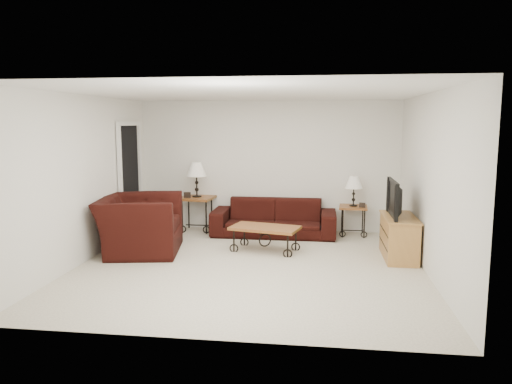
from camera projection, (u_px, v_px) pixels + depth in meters
The scene contains 20 objects.
ground at pixel (250, 266), 7.20m from camera, with size 5.00×5.00×0.00m, color silver.
wall_back at pixel (268, 166), 9.48m from camera, with size 5.00×0.02×2.50m, color silver.
wall_front at pixel (211, 214), 4.57m from camera, with size 5.00×0.02×2.50m, color silver.
wall_left at pixel (85, 179), 7.35m from camera, with size 0.02×5.00×2.50m, color silver.
wall_right at pixel (430, 184), 6.70m from camera, with size 0.02×5.00×2.50m, color silver.
ceiling at pixel (249, 93), 6.85m from camera, with size 5.00×5.00×0.00m, color white.
doorway at pixel (130, 181), 9.00m from camera, with size 0.08×0.94×2.04m, color black.
sofa at pixel (274, 218), 9.11m from camera, with size 2.28×0.89×0.67m, color black.
side_table_left at pixel (197, 214), 9.49m from camera, with size 0.61×0.61×0.67m, color brown.
side_table_right at pixel (353, 221), 9.11m from camera, with size 0.51×0.51×0.55m, color brown.
lamp_left at pixel (197, 180), 9.39m from camera, with size 0.38×0.38×0.67m, color black, non-canonical shape.
lamp_right at pixel (354, 191), 9.03m from camera, with size 0.31×0.31×0.55m, color black, non-canonical shape.
photo_frame_left at pixel (187, 195), 9.30m from camera, with size 0.13×0.02×0.11m, color black.
photo_frame_right at pixel (362, 205), 8.90m from camera, with size 0.11×0.01×0.09m, color black.
coffee_table at pixel (265, 239), 8.01m from camera, with size 1.09×0.59×0.41m, color brown.
armchair at pixel (140, 224), 7.92m from camera, with size 1.40×1.22×0.91m, color black.
throw_pillow at pixel (148, 221), 7.85m from camera, with size 0.41×0.11×0.41m, color #D84A1B.
tv_stand at pixel (399, 237), 7.59m from camera, with size 0.46×1.09×0.66m, color tan.
television at pixel (399, 198), 7.50m from camera, with size 0.98×0.13×0.56m, color black.
backpack at pixel (322, 227), 8.79m from camera, with size 0.37×0.28×0.47m, color black.
Camera 1 is at (1.01, -6.90, 2.10)m, focal length 34.38 mm.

